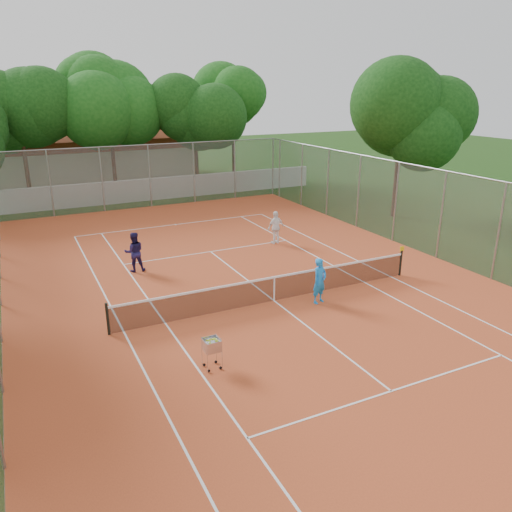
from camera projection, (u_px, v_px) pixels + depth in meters
name	position (u px, v px, depth m)	size (l,w,h in m)	color
ground	(274.00, 301.00, 18.30)	(120.00, 120.00, 0.00)	#16330E
court_pad	(274.00, 301.00, 18.30)	(18.00, 34.00, 0.02)	#BD4C24
court_lines	(274.00, 301.00, 18.30)	(10.98, 23.78, 0.01)	white
tennis_net	(274.00, 288.00, 18.14)	(11.88, 0.10, 0.98)	black
perimeter_fence	(275.00, 250.00, 17.66)	(18.00, 34.00, 4.00)	slate
boundary_wall	(143.00, 190.00, 34.19)	(26.00, 0.30, 1.50)	silver
clubhouse	(88.00, 154.00, 41.38)	(16.40, 9.00, 4.40)	beige
tropical_trees	(128.00, 123.00, 35.37)	(29.00, 19.00, 10.00)	#0D360D
player_near	(320.00, 281.00, 17.91)	(0.61, 0.40, 1.68)	#1A88E5
player_far_left	(134.00, 252.00, 20.98)	(0.83, 0.65, 1.71)	#1F194C
player_far_right	(276.00, 227.00, 24.75)	(0.96, 0.40, 1.65)	white
ball_hopper	(212.00, 352.00, 13.77)	(0.47, 0.47, 0.98)	silver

